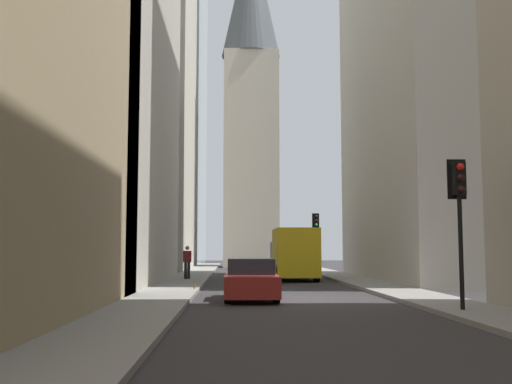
{
  "coord_description": "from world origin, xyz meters",
  "views": [
    {
      "loc": [
        -21.38,
        2.01,
        1.76
      ],
      "look_at": [
        11.45,
        0.77,
        4.84
      ],
      "focal_mm": 42.37,
      "sensor_mm": 36.0,
      "label": 1
    }
  ],
  "objects": [
    {
      "name": "traffic_light_foreground",
      "position": [
        -5.32,
        -4.11,
        3.13
      ],
      "size": [
        0.43,
        0.52,
        4.07
      ],
      "color": "black",
      "rests_on": "sidewalk_left"
    },
    {
      "name": "building_right_far",
      "position": [
        28.62,
        10.6,
        14.82
      ],
      "size": [
        13.41,
        10.0,
        29.64
      ],
      "color": "beige",
      "rests_on": "ground_plane"
    },
    {
      "name": "delivery_truck",
      "position": [
        12.83,
        -1.4,
        1.46
      ],
      "size": [
        6.46,
        2.25,
        2.84
      ],
      "color": "yellow",
      "rests_on": "ground_plane"
    },
    {
      "name": "discarded_bottle",
      "position": [
        3.33,
        3.58,
        0.25
      ],
      "size": [
        0.07,
        0.07,
        0.27
      ],
      "color": "brown",
      "rests_on": "sidewalk_right"
    },
    {
      "name": "sedan_red",
      "position": [
        -0.4,
        1.4,
        0.66
      ],
      "size": [
        4.3,
        1.78,
        1.42
      ],
      "color": "maroon",
      "rests_on": "ground_plane"
    },
    {
      "name": "traffic_light_midblock",
      "position": [
        22.71,
        -4.06,
        3.23
      ],
      "size": [
        0.43,
        0.52,
        4.2
      ],
      "color": "black",
      "rests_on": "sidewalk_left"
    },
    {
      "name": "sidewalk_left",
      "position": [
        0.0,
        -4.5,
        0.07
      ],
      "size": [
        90.0,
        2.2,
        0.14
      ],
      "primitive_type": "cube",
      "color": "gray",
      "rests_on": "ground_plane"
    },
    {
      "name": "pedestrian",
      "position": [
        11.28,
        4.47,
        1.1
      ],
      "size": [
        0.26,
        0.44,
        1.76
      ],
      "color": "black",
      "rests_on": "sidewalk_right"
    },
    {
      "name": "ground_plane",
      "position": [
        0.0,
        0.0,
        0.0
      ],
      "size": [
        135.0,
        135.0,
        0.0
      ],
      "primitive_type": "plane",
      "color": "#302D30"
    },
    {
      "name": "church_spire",
      "position": [
        36.15,
        0.35,
        17.62
      ],
      "size": [
        5.68,
        5.68,
        33.68
      ],
      "color": "beige",
      "rests_on": "ground_plane"
    },
    {
      "name": "sidewalk_right",
      "position": [
        0.0,
        4.5,
        0.07
      ],
      "size": [
        90.0,
        2.2,
        0.14
      ],
      "primitive_type": "cube",
      "color": "gray",
      "rests_on": "ground_plane"
    }
  ]
}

